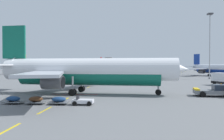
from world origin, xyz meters
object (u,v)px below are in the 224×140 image
object	(u,v)px
airliner_mid_left	(98,70)
airliner_far_right	(33,67)
airliner_foreground	(85,71)
airliner_far_center	(215,69)
apron_light_mast_far	(210,38)
baggage_train	(47,100)
pushback_tug	(215,91)

from	to	relation	value
airliner_mid_left	airliner_far_right	bearing A→B (deg)	151.23
airliner_foreground	airliner_far_center	xyz separation A→B (m)	(47.61, 67.14, -0.41)
airliner_foreground	apron_light_mast_far	xyz separation A→B (m)	(36.95, 44.46, 11.04)
airliner_foreground	baggage_train	distance (m)	11.40
airliner_mid_left	pushback_tug	bearing A→B (deg)	-66.23
pushback_tug	airliner_far_right	distance (m)	111.78
airliner_foreground	pushback_tug	bearing A→B (deg)	-3.96
pushback_tug	airliner_mid_left	bearing A→B (deg)	113.77
airliner_foreground	baggage_train	world-z (taller)	airliner_foreground
airliner_mid_left	apron_light_mast_far	bearing A→B (deg)	-22.22
baggage_train	apron_light_mast_far	distance (m)	69.32
baggage_train	airliner_mid_left	bearing A→B (deg)	93.16
pushback_tug	airliner_far_center	xyz separation A→B (m)	(26.24, 68.62, 2.64)
baggage_train	apron_light_mast_far	bearing A→B (deg)	54.20
pushback_tug	baggage_train	bearing A→B (deg)	-159.40
airliner_foreground	airliner_mid_left	world-z (taller)	airliner_foreground
baggage_train	apron_light_mast_far	size ratio (longest dim) A/B	0.48
airliner_far_right	airliner_far_center	bearing A→B (deg)	-10.74
airliner_foreground	airliner_mid_left	xyz separation A→B (m)	(-6.72, 62.30, -0.93)
airliner_mid_left	baggage_train	bearing A→B (deg)	-86.84
pushback_tug	apron_light_mast_far	distance (m)	50.51
pushback_tug	airliner_mid_left	xyz separation A→B (m)	(-28.09, 63.78, 2.12)
airliner_foreground	airliner_mid_left	bearing A→B (deg)	96.16
airliner_mid_left	apron_light_mast_far	distance (m)	48.67
pushback_tug	apron_light_mast_far	bearing A→B (deg)	71.26
airliner_mid_left	airliner_far_center	world-z (taller)	airliner_far_center
pushback_tug	baggage_train	xyz separation A→B (m)	(-24.08, -9.05, -0.37)
airliner_far_right	apron_light_mast_far	world-z (taller)	apron_light_mast_far
pushback_tug	airliner_mid_left	size ratio (longest dim) A/B	0.24
pushback_tug	airliner_far_right	bearing A→B (deg)	128.94
airliner_foreground	airliner_far_center	distance (m)	82.31
airliner_far_center	airliner_far_right	size ratio (longest dim) A/B	1.02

